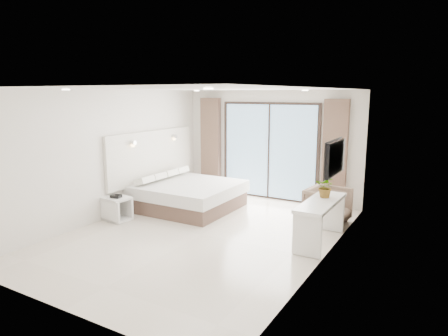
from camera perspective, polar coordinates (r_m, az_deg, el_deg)
The scene contains 8 objects.
ground at distance 7.65m, azimuth -3.14°, elevation -9.44°, with size 6.20×6.20×0.00m, color beige.
room_shell at distance 8.11m, azimuth -0.95°, elevation 3.26°, with size 4.62×6.22×2.72m.
bed at distance 9.25m, azimuth -5.20°, elevation -3.87°, with size 2.13×2.03×0.73m.
nightstand at distance 8.67m, azimuth -15.08°, elevation -5.62°, with size 0.59×0.51×0.49m.
phone at distance 8.55m, azimuth -15.17°, elevation -3.90°, with size 0.20×0.16×0.07m, color black.
console_desk at distance 7.26m, azimuth 13.64°, elevation -6.16°, with size 0.50×1.59×0.77m.
plant at distance 7.42m, azimuth 14.36°, elevation -2.95°, with size 0.35×0.39×0.31m, color #33662D.
armchair at distance 8.42m, azimuth 14.60°, elevation -4.99°, with size 0.79×0.74×0.81m, color #7D6352.
Camera 1 is at (3.95, -5.99, 2.62)m, focal length 32.00 mm.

